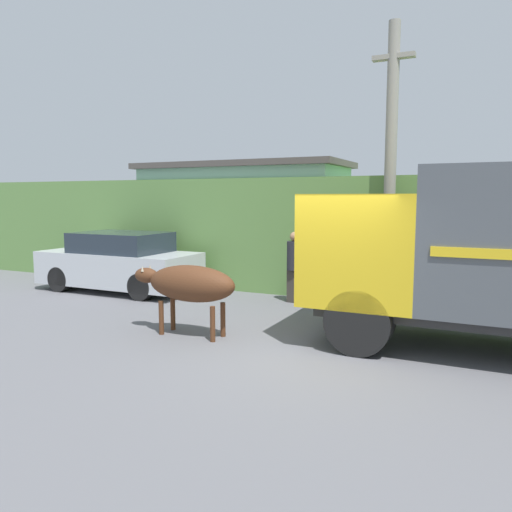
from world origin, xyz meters
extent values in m
plane|color=slate|center=(0.00, 0.00, 0.00)|extent=(60.00, 60.00, 0.00)
cube|color=#608C47|center=(0.00, 6.87, 1.48)|extent=(32.00, 6.04, 2.96)
cube|color=#8CC69E|center=(-3.99, 5.10, 1.63)|extent=(5.63, 2.40, 3.27)
cube|color=#4C4742|center=(-3.99, 5.10, 3.35)|extent=(5.93, 2.70, 0.16)
cube|color=#2D2D2D|center=(2.74, 1.00, 0.62)|extent=(5.67, 1.99, 0.18)
cube|color=gold|center=(0.58, 1.00, 1.61)|extent=(1.85, 2.49, 1.81)
cube|color=#232D38|center=(-0.37, 1.00, 1.94)|extent=(0.04, 2.12, 0.63)
cylinder|color=black|center=(0.67, 0.03, 0.53)|extent=(1.05, 0.55, 1.05)
ellipsoid|color=#512D19|center=(-2.29, -0.27, 0.94)|extent=(1.73, 0.66, 0.66)
ellipsoid|color=#512D19|center=(-3.27, -0.27, 1.03)|extent=(0.49, 0.28, 0.28)
cone|color=#B7AD93|center=(-3.27, -0.38, 1.17)|extent=(0.06, 0.06, 0.11)
cone|color=#B7AD93|center=(-3.27, -0.15, 1.17)|extent=(0.06, 0.06, 0.11)
cylinder|color=#512D19|center=(-2.82, -0.45, 0.31)|extent=(0.09, 0.09, 0.62)
cylinder|color=#512D19|center=(-2.82, -0.09, 0.31)|extent=(0.09, 0.09, 0.62)
cylinder|color=#512D19|center=(-1.75, -0.45, 0.31)|extent=(0.09, 0.09, 0.62)
cylinder|color=#512D19|center=(-1.75, -0.09, 0.31)|extent=(0.09, 0.09, 0.62)
cube|color=silver|center=(-6.39, 2.58, 0.61)|extent=(4.27, 1.78, 0.86)
cube|color=#232D38|center=(-6.29, 2.58, 1.30)|extent=(2.35, 1.63, 0.52)
cylinder|color=black|center=(-7.72, 1.84, 0.33)|extent=(0.66, 0.28, 0.66)
cylinder|color=black|center=(-5.07, 1.84, 0.33)|extent=(0.66, 0.28, 0.66)
cube|color=#38332D|center=(-1.67, 3.20, 0.39)|extent=(0.31, 0.21, 0.77)
cylinder|color=#26262D|center=(-1.67, 3.20, 1.11)|extent=(0.37, 0.37, 0.67)
sphere|color=#A87A56|center=(-1.67, 3.20, 1.56)|extent=(0.22, 0.22, 0.22)
cylinder|color=gray|center=(0.41, 3.58, 3.09)|extent=(0.25, 0.25, 6.19)
cube|color=gray|center=(0.41, 3.58, 5.45)|extent=(0.90, 0.20, 0.10)
camera|label=1|loc=(2.50, -7.65, 2.47)|focal=35.00mm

